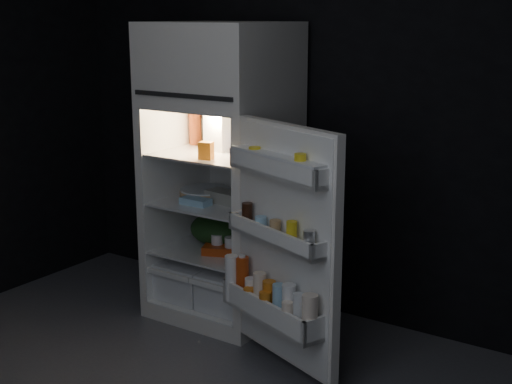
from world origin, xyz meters
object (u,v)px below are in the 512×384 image
Objects in this scene: milk_jug at (222,130)px; fridge_door at (281,251)px; egg_carton at (230,198)px; yogurt_tray at (225,250)px; refrigerator at (224,162)px.

fridge_door is at bearing -26.37° from milk_jug.
yogurt_tray is (-0.00, -0.05, -0.31)m from egg_carton.
fridge_door is at bearing -27.84° from egg_carton.
yogurt_tray is at bearing -41.08° from milk_jug.
refrigerator is 1.46× the size of fridge_door.
refrigerator is 7.42× the size of milk_jug.
refrigerator is 0.53m from yogurt_tray.
refrigerator reaches higher than fridge_door.
milk_jug reaches higher than yogurt_tray.
refrigerator is at bearing 150.20° from egg_carton.
egg_carton is 0.31m from yogurt_tray.
egg_carton is at bearing 63.81° from yogurt_tray.
refrigerator is 0.19m from milk_jug.
egg_carton is at bearing 145.31° from fridge_door.
egg_carton is (0.09, -0.07, -0.19)m from refrigerator.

